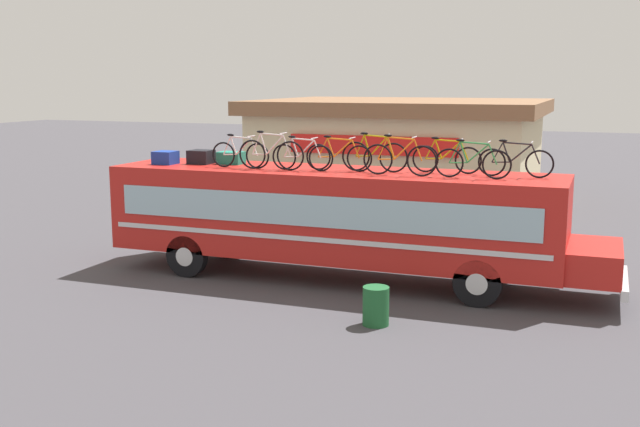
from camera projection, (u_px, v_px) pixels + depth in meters
ground_plane at (331, 278)px, 19.41m from camera, size 120.00×120.00×0.00m
bus at (339, 215)px, 19.05m from camera, size 12.71×2.64×2.78m
luggage_bag_1 at (165, 158)px, 20.26m from camera, size 0.55×0.54×0.34m
luggage_bag_2 at (201, 157)px, 20.33m from camera, size 0.60×0.54×0.37m
luggage_bag_3 at (231, 158)px, 20.29m from camera, size 0.65×0.49×0.33m
rooftop_bicycle_1 at (240, 154)px, 19.33m from camera, size 1.61×0.44×0.87m
rooftop_bicycle_2 at (271, 154)px, 18.97m from camera, size 1.77×0.44×0.97m
rooftop_bicycle_3 at (302, 156)px, 18.78m from camera, size 1.63×0.44×0.86m
rooftop_bicycle_4 at (339, 156)px, 18.70m from camera, size 1.73×0.44×0.87m
rooftop_bicycle_5 at (374, 156)px, 18.54m from camera, size 1.68×0.44×0.96m
rooftop_bicycle_6 at (399, 159)px, 17.80m from camera, size 1.79×0.44×0.96m
rooftop_bicycle_7 at (446, 158)px, 18.26m from camera, size 1.69×0.44×0.87m
rooftop_bicycle_8 at (473, 162)px, 17.29m from camera, size 1.75×0.44×0.89m
rooftop_bicycle_9 at (515, 161)px, 17.51m from camera, size 1.73×0.44×0.87m
roadside_building at (402, 148)px, 32.51m from camera, size 11.69×9.45×4.15m
trash_bin at (376, 306)px, 15.64m from camera, size 0.55×0.55×0.81m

